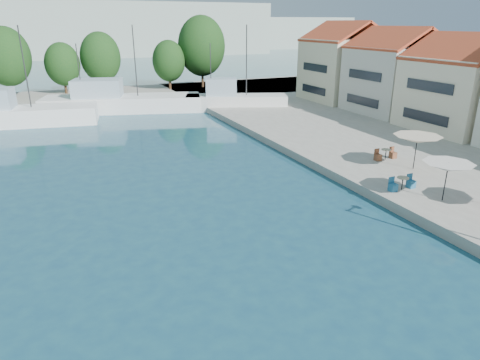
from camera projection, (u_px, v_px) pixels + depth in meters
name	position (u px, v px, depth m)	size (l,w,h in m)	color
quay_right	(468.00, 142.00, 37.11)	(32.00, 92.00, 0.60)	gray
quay_far	(73.00, 99.00, 57.49)	(90.00, 16.00, 0.60)	gray
hill_east	(179.00, 33.00, 170.69)	(140.00, 40.00, 12.00)	#9AA89A
building_04	(465.00, 81.00, 38.81)	(9.00, 8.80, 9.20)	#F7E5C5
building_05	(395.00, 69.00, 46.45)	(8.40, 8.80, 9.70)	beige
building_06	(344.00, 61.00, 54.09)	(9.00, 8.80, 10.20)	beige
trawler_02	(11.00, 115.00, 43.94)	(16.50, 6.79, 10.20)	white
trawler_03	(119.00, 102.00, 51.01)	(18.87, 9.57, 10.20)	white
trawler_04	(234.00, 101.00, 51.76)	(12.39, 7.30, 10.20)	silver
tree_04	(6.00, 57.00, 55.77)	(6.13, 6.13, 9.08)	#3F2B19
tree_05	(62.00, 64.00, 59.03)	(4.69, 4.69, 6.95)	#3F2B19
tree_06	(100.00, 57.00, 60.90)	(5.60, 5.60, 8.29)	#3F2B19
tree_07	(169.00, 61.00, 63.02)	(4.79, 4.79, 7.09)	#3F2B19
tree_08	(202.00, 46.00, 64.44)	(7.12, 7.12, 10.53)	#3F2B19
umbrella_white	(448.00, 167.00, 23.42)	(2.78, 2.78, 2.23)	black
umbrella_cream	(417.00, 139.00, 28.54)	(3.20, 3.20, 2.34)	black
cafe_table_02	(402.00, 185.00, 25.57)	(1.82, 0.70, 0.76)	black
cafe_table_03	(386.00, 156.00, 31.20)	(1.82, 0.70, 0.76)	black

